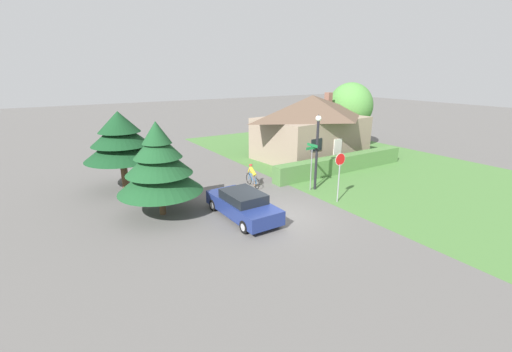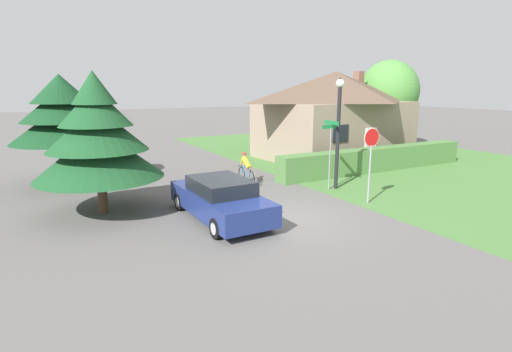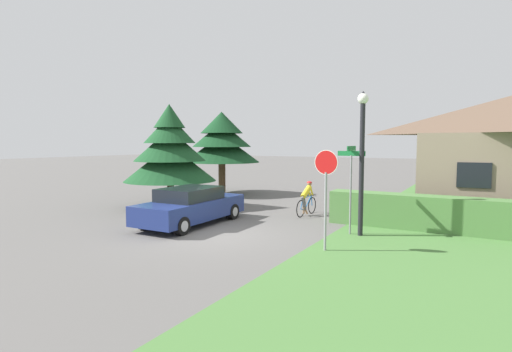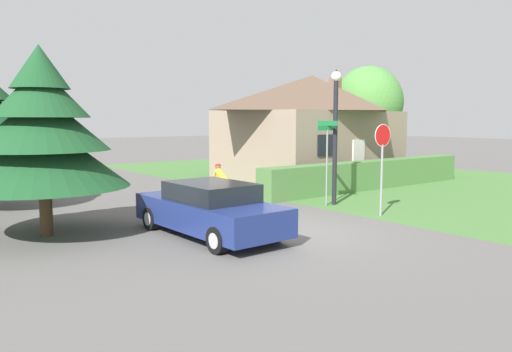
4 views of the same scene
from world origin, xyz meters
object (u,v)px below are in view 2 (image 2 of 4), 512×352
Objects in this scene: conifer_tall_near at (98,137)px; deciduous_tree_right at (389,92)px; street_lamp at (338,122)px; conifer_tall_far at (62,114)px; cottage_house at (335,113)px; cyclist at (246,169)px; sedan_left_lane at (220,199)px; street_name_sign at (330,143)px; stop_sign at (371,151)px.

conifer_tall_near is 0.79× the size of deciduous_tree_right.
street_lamp is at bearing -145.11° from deciduous_tree_right.
conifer_tall_far reaches higher than street_lamp.
conifer_tall_far reaches higher than conifer_tall_near.
conifer_tall_far is (-0.70, 5.16, 0.51)m from conifer_tall_near.
cyclist is at bearing -159.80° from cottage_house.
sedan_left_lane is 4.55m from conifer_tall_near.
street_name_sign is (-0.35, 0.03, -0.83)m from street_lamp.
cottage_house is at bearing 49.34° from street_name_sign.
stop_sign is 0.61× the size of street_lamp.
sedan_left_lane is 6.38m from street_lamp.
street_name_sign is 0.61× the size of conifer_tall_near.
cottage_house is 3.45× the size of street_name_sign.
cyclist is 8.26m from conifer_tall_far.
deciduous_tree_right is at bearing 3.72° from cottage_house.
street_lamp is at bearing -134.39° from cottage_house.
street_lamp is (5.88, 1.28, 2.14)m from sedan_left_lane.
cottage_house reaches higher than conifer_tall_far.
deciduous_tree_right is at bearing 33.91° from street_name_sign.
street_lamp is 0.97× the size of conifer_tall_near.
deciduous_tree_right is (10.99, 9.68, 1.95)m from stop_sign.
conifer_tall_near is at bearing 172.06° from street_name_sign.
street_lamp is 0.97× the size of conifer_tall_far.
sedan_left_lane is at bearing -166.62° from street_name_sign.
conifer_tall_far is (-9.47, 6.39, 1.12)m from street_name_sign.
cottage_house is 1.65× the size of deciduous_tree_right.
conifer_tall_near is at bearing 50.89° from sedan_left_lane.
conifer_tall_far is at bearing 174.68° from cottage_house.
sedan_left_lane is at bearing -150.59° from cottage_house.
street_lamp is (0.36, 2.27, 0.86)m from stop_sign.
cyclist is at bearing -160.31° from deciduous_tree_right.
conifer_tall_far is (-6.89, 3.86, 2.42)m from cyclist.
deciduous_tree_right is (20.44, 0.99, 0.81)m from conifer_tall_far.
deciduous_tree_right is (10.62, 7.41, 1.10)m from street_lamp.
stop_sign is 0.59× the size of conifer_tall_far.
cottage_house is 13.71m from sedan_left_lane.
stop_sign is at bearing -147.99° from cyclist.
stop_sign is at bearing -128.13° from cottage_house.
conifer_tall_near reaches higher than street_name_sign.
stop_sign is 2.30m from street_name_sign.
cyclist is 0.29× the size of deciduous_tree_right.
stop_sign is at bearing -101.24° from sedan_left_lane.
street_lamp is 1.60× the size of street_name_sign.
conifer_tall_near reaches higher than street_lamp.
cottage_house reaches higher than cyclist.
street_name_sign is at bearing -77.71° from sedan_left_lane.
street_lamp reaches higher than stop_sign.
street_lamp is at bearing -33.17° from conifer_tall_far.
cyclist is 0.37× the size of conifer_tall_far.
street_name_sign is 0.60× the size of conifer_tall_far.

